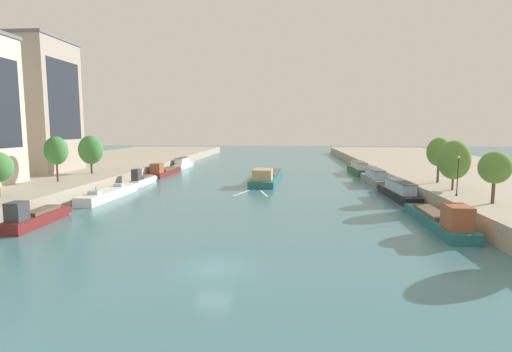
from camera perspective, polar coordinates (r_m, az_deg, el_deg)
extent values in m
plane|color=#42757F|center=(30.06, -6.00, -13.10)|extent=(400.00, 400.00, 0.00)
cube|color=#A89E89|center=(95.43, -24.80, 0.78)|extent=(36.00, 170.00, 2.23)
cube|color=#A89E89|center=(90.77, 27.91, 0.32)|extent=(36.00, 170.00, 2.23)
cube|color=#23666B|center=(78.56, 1.58, -0.19)|extent=(5.41, 23.91, 1.08)
cube|color=#23666B|center=(90.64, 2.30, 0.82)|extent=(4.23, 1.41, 0.91)
cube|color=#23666B|center=(78.49, 1.58, 0.22)|extent=(5.50, 23.91, 0.06)
cube|color=tan|center=(70.40, 0.98, 0.24)|extent=(3.50, 4.88, 1.87)
cube|color=black|center=(72.72, 1.17, 0.67)|extent=(2.64, 0.14, 0.52)
cube|color=brown|center=(80.82, 1.74, 0.56)|extent=(3.96, 12.48, 0.36)
cylinder|color=#232328|center=(71.32, 1.58, 0.01)|extent=(0.07, 0.07, 1.10)
cube|color=silver|center=(62.56, 1.13, -2.51)|extent=(1.76, 5.92, 0.03)
cube|color=silver|center=(63.02, -2.13, -2.45)|extent=(2.24, 5.81, 0.03)
cube|color=maroon|center=(48.42, -28.89, -5.50)|extent=(2.29, 9.37, 1.15)
cube|color=maroon|center=(52.62, -26.05, -4.28)|extent=(1.95, 1.30, 0.94)
cube|color=maroon|center=(48.30, -28.93, -4.80)|extent=(2.33, 9.37, 0.06)
cube|color=#38383D|center=(45.52, -31.09, -4.37)|extent=(1.56, 1.91, 1.86)
cube|color=black|center=(46.24, -30.46, -3.82)|extent=(1.21, 0.07, 0.52)
cube|color=brown|center=(49.04, -28.38, -4.35)|extent=(1.71, 4.89, 0.36)
cylinder|color=#232328|center=(45.72, -30.49, -4.77)|extent=(0.07, 0.07, 1.10)
cube|color=silver|center=(62.31, -20.33, -2.44)|extent=(3.08, 14.87, 1.21)
cube|color=silver|center=(69.22, -17.48, -1.33)|extent=(2.54, 1.33, 0.97)
cube|color=silver|center=(62.21, -20.35, -1.86)|extent=(3.14, 14.87, 0.06)
cube|color=#9EBCD6|center=(65.07, -19.09, -1.24)|extent=(1.35, 0.94, 0.40)
cube|color=#9EBCD6|center=(58.54, -22.17, -2.20)|extent=(1.48, 1.14, 0.48)
cylinder|color=#232328|center=(58.05, -21.97, -1.96)|extent=(0.07, 0.07, 1.10)
cube|color=silver|center=(75.21, -15.86, -0.77)|extent=(1.71, 9.03, 1.09)
cube|color=silver|center=(79.72, -14.63, -0.23)|extent=(1.56, 1.25, 0.91)
cube|color=silver|center=(75.14, -15.88, -0.34)|extent=(1.74, 9.03, 0.06)
cube|color=#38383D|center=(72.18, -16.77, 0.17)|extent=(1.24, 1.81, 2.00)
cube|color=black|center=(72.99, -16.51, 0.49)|extent=(0.98, 0.04, 0.56)
cube|color=brown|center=(75.95, -15.64, -0.09)|extent=(1.31, 4.70, 0.36)
cylinder|color=#232328|center=(72.48, -16.47, -0.15)|extent=(0.07, 0.07, 1.10)
cube|color=maroon|center=(89.36, -12.97, 0.45)|extent=(3.14, 13.97, 0.95)
cube|color=maroon|center=(96.24, -11.56, 1.00)|extent=(2.66, 1.28, 0.84)
cube|color=maroon|center=(89.30, -12.98, 0.77)|extent=(3.19, 13.97, 0.06)
cube|color=#9E5133|center=(84.77, -14.03, 1.11)|extent=(2.15, 2.83, 1.96)
cube|color=black|center=(86.05, -13.72, 1.40)|extent=(1.66, 0.07, 0.55)
cube|color=brown|center=(90.59, -12.70, 1.00)|extent=(2.35, 7.28, 0.36)
cylinder|color=#232328|center=(85.19, -13.63, 0.86)|extent=(0.07, 0.07, 1.10)
cube|color=silver|center=(104.70, -10.44, 1.46)|extent=(2.55, 11.10, 1.01)
cube|color=silver|center=(110.33, -9.60, 1.80)|extent=(2.23, 1.26, 0.87)
cube|color=silver|center=(104.65, -10.44, 1.75)|extent=(2.59, 11.11, 0.06)
cube|color=white|center=(104.06, -10.54, 2.16)|extent=(2.05, 7.12, 1.53)
cube|color=#4C4C51|center=(103.99, -10.55, 2.60)|extent=(2.19, 7.33, 0.08)
cylinder|color=#232328|center=(101.33, -10.78, 1.90)|extent=(0.07, 0.07, 1.10)
cube|color=#23666B|center=(46.11, 24.58, -5.98)|extent=(3.11, 14.76, 0.96)
cube|color=#23666B|center=(53.28, 21.96, -4.07)|extent=(2.63, 1.27, 0.84)
cube|color=#23666B|center=(46.01, 24.62, -5.36)|extent=(3.16, 14.76, 0.06)
cube|color=#9E5133|center=(41.19, 26.91, -5.27)|extent=(2.13, 2.99, 2.18)
cube|color=black|center=(42.48, 26.23, -4.43)|extent=(1.64, 0.07, 0.61)
cube|color=brown|center=(47.33, 24.06, -4.74)|extent=(2.33, 7.69, 0.36)
cylinder|color=#232328|center=(41.98, 27.11, -5.82)|extent=(0.07, 0.07, 1.10)
cube|color=black|center=(61.60, 19.70, -2.56)|extent=(2.79, 13.57, 1.11)
cube|color=black|center=(68.31, 17.96, -1.50)|extent=(2.25, 1.31, 0.92)
cube|color=black|center=(61.51, 19.72, -2.02)|extent=(2.84, 13.57, 0.06)
cube|color=#9EBCD6|center=(60.76, 19.94, -1.39)|extent=(2.21, 8.70, 1.51)
cube|color=#4C4C51|center=(60.66, 19.97, -0.64)|extent=(2.35, 8.96, 0.08)
cylinder|color=#232328|center=(57.73, 21.26, -2.07)|extent=(0.07, 0.07, 1.10)
cube|color=gray|center=(77.22, 16.54, -0.59)|extent=(2.38, 13.65, 1.13)
cube|color=gray|center=(84.18, 15.55, 0.12)|extent=(2.23, 1.24, 0.93)
cube|color=gray|center=(77.15, 16.56, -0.15)|extent=(2.43, 13.65, 0.06)
cube|color=#9EBCD6|center=(76.40, 16.68, 0.38)|extent=(1.95, 8.73, 1.54)
cube|color=#4C4C51|center=(76.31, 16.70, 0.99)|extent=(2.09, 9.00, 0.08)
cylinder|color=#232328|center=(73.19, 17.50, -0.09)|extent=(0.07, 0.07, 1.10)
cube|color=#235633|center=(92.79, 14.43, 0.75)|extent=(2.73, 13.89, 1.29)
cube|color=#235633|center=(99.91, 13.68, 1.27)|extent=(2.50, 1.29, 1.02)
cube|color=#235633|center=(92.72, 14.44, 1.16)|extent=(2.78, 13.89, 0.06)
cube|color=beige|center=(91.98, 14.53, 1.55)|extent=(2.22, 8.89, 1.31)
cube|color=#4C4C51|center=(91.92, 14.54, 1.98)|extent=(2.38, 9.16, 0.08)
cylinder|color=#232328|center=(88.67, 15.18, 1.26)|extent=(0.07, 0.07, 1.10)
cylinder|color=brown|center=(66.66, -26.61, 0.78)|extent=(0.30, 0.30, 3.51)
ellipsoid|color=#427F3D|center=(66.45, -26.74, 3.28)|extent=(3.37, 3.37, 4.21)
cylinder|color=brown|center=(76.17, -22.52, 1.40)|extent=(0.37, 0.37, 2.81)
ellipsoid|color=#427F3D|center=(75.98, -22.61, 3.48)|extent=(4.16, 4.16, 5.00)
cylinder|color=brown|center=(49.34, 30.88, -1.73)|extent=(0.35, 0.35, 2.92)
ellipsoid|color=#568438|center=(49.08, 31.05, 1.04)|extent=(3.26, 3.26, 3.41)
cylinder|color=brown|center=(57.53, 26.38, -0.56)|extent=(0.27, 0.27, 2.55)
ellipsoid|color=#568438|center=(57.28, 26.52, 2.08)|extent=(4.02, 4.02, 5.03)
cylinder|color=brown|center=(64.35, 24.65, 0.62)|extent=(0.35, 0.35, 3.38)
ellipsoid|color=#568438|center=(64.14, 24.77, 3.15)|extent=(3.50, 3.50, 4.21)
cylinder|color=black|center=(52.74, 26.93, -0.16)|extent=(0.11, 0.11, 4.46)
sphere|color=#EAE5C6|center=(52.53, 27.07, 2.41)|extent=(0.28, 0.28, 0.28)
cylinder|color=black|center=(53.01, 26.81, -2.44)|extent=(0.22, 0.22, 0.20)
cube|color=#A89989|center=(84.95, -29.65, 8.58)|extent=(13.44, 12.81, 23.64)
cube|color=slate|center=(86.33, -30.15, 16.59)|extent=(13.84, 13.19, 0.50)
cube|color=#232833|center=(81.46, -25.72, 9.74)|extent=(0.04, 10.24, 14.18)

